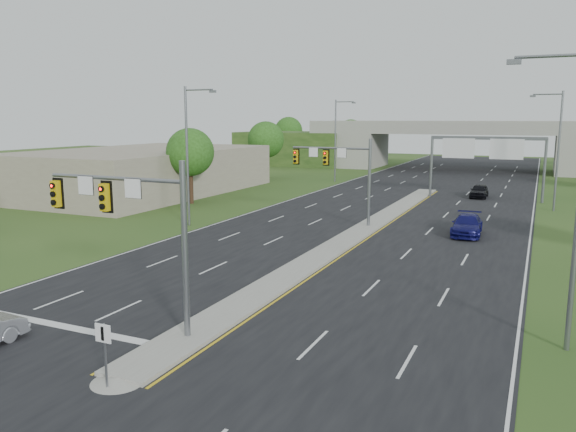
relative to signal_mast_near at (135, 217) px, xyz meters
The scene contains 21 objects.
ground 5.24m from the signal_mast_near, ahead, with size 240.00×240.00×0.00m, color #274518.
road 35.46m from the signal_mast_near, 86.31° to the left, with size 24.00×160.00×0.02m, color black.
median 23.64m from the signal_mast_near, 84.40° to the left, with size 2.00×54.00×0.16m, color gray.
median_nose 6.48m from the signal_mast_near, 60.04° to the right, with size 2.00×2.00×0.16m, color gray.
lane_markings 29.41m from the signal_mast_near, 86.72° to the left, with size 23.72×160.00×0.01m.
signal_mast_near is the anchor object (origin of this frame).
signal_mast_far 25.00m from the signal_mast_near, 90.00° to the left, with size 6.62×0.60×7.00m.
keep_right_sign 5.94m from the signal_mast_near, 63.06° to the right, with size 0.60×0.13×2.20m.
sign_gantry 45.88m from the signal_mast_near, 78.75° to the left, with size 11.58×0.44×6.67m.
overpass 80.11m from the signal_mast_near, 88.38° to the left, with size 80.00×14.00×8.10m.
lightpole_l_mid 22.95m from the signal_mast_near, 118.79° to the left, with size 2.85×0.25×11.00m.
lightpole_l_far 56.19m from the signal_mast_near, 101.33° to the left, with size 2.85×0.25×11.00m.
lightpole_r_near 16.42m from the signal_mast_near, 18.06° to the left, with size 2.85×0.25×11.00m.
lightpole_r_far 43.01m from the signal_mast_near, 68.78° to the left, with size 2.85×0.25×11.00m.
tree_l_near 34.92m from the signal_mast_near, 120.53° to the left, with size 4.80×4.80×7.60m.
tree_l_mid 59.21m from the signal_mast_near, 111.54° to the left, with size 5.20×5.20×8.12m.
tree_back_a 100.64m from the signal_mast_near, 110.80° to the left, with size 6.00×6.00×8.85m.
tree_back_b 96.56m from the signal_mast_near, 103.01° to the left, with size 5.60×5.60×8.32m.
commercial_building 44.77m from the signal_mast_near, 128.34° to the left, with size 18.00×30.00×5.00m, color gray.
car_far_b 27.39m from the signal_mast_near, 68.96° to the left, with size 2.08×5.12×1.49m, color #0D0D51.
car_far_c 47.47m from the signal_mast_near, 79.70° to the left, with size 1.73×4.29×1.46m, color black.
Camera 1 is at (12.15, -17.35, 8.55)m, focal length 35.00 mm.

